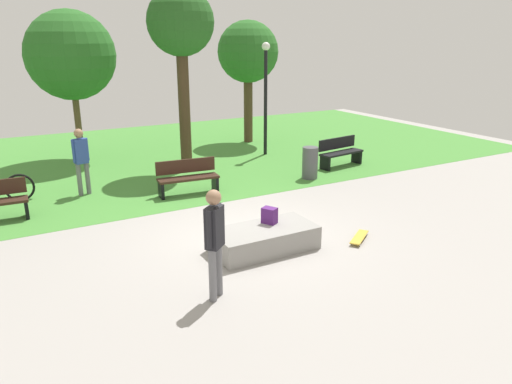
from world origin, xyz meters
TOP-DOWN VIEW (x-y plane):
  - ground_plane at (0.00, 0.00)m, footprint 28.00×28.00m
  - grass_lawn at (0.00, 8.07)m, footprint 26.60×11.86m
  - concrete_ledge at (-0.01, -0.84)m, footprint 2.02×1.01m
  - backpack_on_ledge at (0.21, -0.66)m, footprint 0.31×0.34m
  - skater_performing_trick at (-1.60, -2.05)m, footprint 0.37×0.36m
  - skateboard_by_ledge at (1.93, -1.39)m, footprint 0.77×0.63m
  - park_bench_near_path at (0.02, 3.23)m, footprint 1.64×0.62m
  - park_bench_center_lawn at (5.39, 3.60)m, footprint 1.65×0.70m
  - tree_broad_elm at (4.66, 8.47)m, footprint 2.32×2.32m
  - tree_young_birch at (-1.73, 8.60)m, footprint 2.84×2.84m
  - tree_leaning_ash at (0.96, 5.71)m, footprint 1.97×1.97m
  - lamp_post at (4.14, 6.22)m, footprint 0.28×0.28m
  - trash_bin at (3.71, 2.89)m, footprint 0.46×0.46m
  - pedestrian_with_backpack at (-2.40, 4.53)m, footprint 0.42×0.39m

SIDE VIEW (x-z plane):
  - ground_plane at x=0.00m, z-range 0.00..0.00m
  - grass_lawn at x=0.00m, z-range 0.00..0.01m
  - skateboard_by_ledge at x=1.93m, z-range 0.02..0.10m
  - concrete_ledge at x=-0.01m, z-range 0.00..0.45m
  - trash_bin at x=3.71m, z-range 0.00..0.94m
  - park_bench_near_path at x=0.02m, z-range 0.03..0.94m
  - park_bench_center_lawn at x=5.39m, z-range 0.03..0.94m
  - backpack_on_ledge at x=0.21m, z-range 0.45..0.77m
  - pedestrian_with_backpack at x=-2.40m, z-range 0.18..1.94m
  - skater_performing_trick at x=-1.60m, z-range 0.16..1.97m
  - lamp_post at x=4.14m, z-range 0.44..4.27m
  - tree_broad_elm at x=4.66m, z-range 1.10..5.73m
  - tree_young_birch at x=-1.73m, z-range 0.99..5.85m
  - tree_leaning_ash at x=0.96m, z-range 1.57..6.97m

